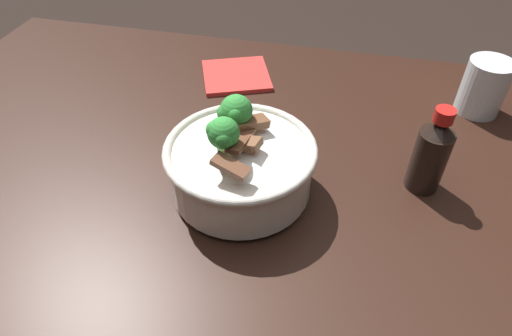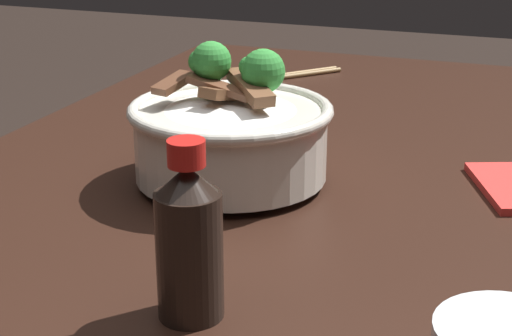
# 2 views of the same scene
# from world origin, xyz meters

# --- Properties ---
(dining_table) EXTENTS (1.23, 0.77, 0.78)m
(dining_table) POSITION_xyz_m (0.00, 0.00, 0.66)
(dining_table) COLOR black
(dining_table) RESTS_ON ground
(rice_bowl) EXTENTS (0.20, 0.20, 0.14)m
(rice_bowl) POSITION_xyz_m (-0.02, 0.07, 0.84)
(rice_bowl) COLOR silver
(rice_bowl) RESTS_ON dining_table
(chopsticks_pair) EXTENTS (0.16, 0.15, 0.01)m
(chopsticks_pair) POSITION_xyz_m (0.41, 0.16, 0.79)
(chopsticks_pair) COLOR #9E7A4C
(chopsticks_pair) RESTS_ON dining_table
(soy_sauce_bottle) EXTENTS (0.05, 0.05, 0.13)m
(soy_sauce_bottle) POSITION_xyz_m (-0.27, -0.00, 0.84)
(soy_sauce_bottle) COLOR black
(soy_sauce_bottle) RESTS_ON dining_table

